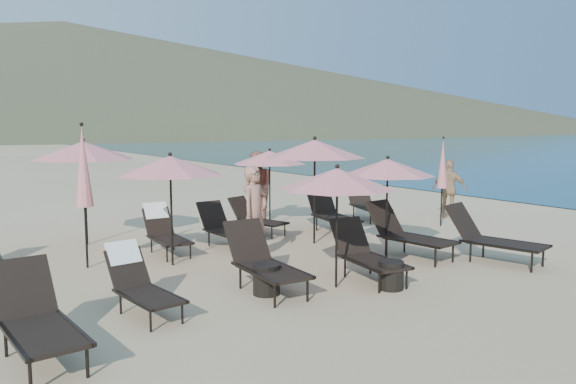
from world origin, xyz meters
TOP-DOWN VIEW (x-y plane):
  - ground at (0.00, 0.00)m, footprint 800.00×800.00m
  - volcanic_headland at (71.37, 302.62)m, footprint 690.00×690.00m
  - lounger_0 at (-5.94, -0.51)m, footprint 0.80×1.82m
  - lounger_1 at (-4.46, 0.36)m, footprint 0.72×1.56m
  - lounger_2 at (-2.44, 0.33)m, footprint 0.76×1.83m
  - lounger_3 at (-0.64, -0.08)m, footprint 0.88×1.76m
  - lounger_4 at (1.14, 0.70)m, footprint 0.93×1.93m
  - lounger_5 at (2.19, -0.50)m, footprint 1.12×1.97m
  - lounger_7 at (-2.77, 3.74)m, footprint 0.64×1.60m
  - lounger_8 at (-1.46, 3.60)m, footprint 0.72×1.65m
  - lounger_9 at (-0.20, 4.40)m, footprint 1.00×1.62m
  - lounger_10 at (1.53, 3.65)m, footprint 0.94×1.85m
  - lounger_11 at (3.51, 4.59)m, footprint 1.12×1.86m
  - umbrella_open_0 at (-3.04, 2.67)m, footprint 1.98×1.98m
  - umbrella_open_1 at (0.35, 2.77)m, footprint 2.22×2.22m
  - umbrella_open_2 at (0.90, 1.05)m, footprint 1.88×1.88m
  - umbrella_open_3 at (-3.91, 5.47)m, footprint 2.19×2.19m
  - umbrella_open_4 at (0.60, 5.06)m, footprint 1.90×1.90m
  - umbrella_open_5 at (-1.38, -0.18)m, footprint 1.87×1.87m
  - umbrella_closed_0 at (4.40, 2.68)m, footprint 0.27×0.27m
  - umbrella_closed_1 at (-4.43, 3.37)m, footprint 0.31×0.31m
  - side_table_0 at (-2.52, 0.12)m, footprint 0.43×0.43m
  - side_table_1 at (-0.71, -0.76)m, footprint 0.40×0.40m
  - beachgoer_a at (-1.50, 2.22)m, footprint 0.80×0.68m
  - beachgoer_b at (0.75, 5.91)m, footprint 0.74×0.95m
  - beachgoer_c at (5.56, 3.41)m, footprint 0.80×1.05m

SIDE VIEW (x-z plane):
  - ground at x=0.00m, z-range 0.00..0.00m
  - side_table_1 at x=-0.71m, z-range 0.00..0.46m
  - side_table_0 at x=-2.52m, z-range 0.00..0.48m
  - lounger_9 at x=-0.20m, z-range -0.03..0.84m
  - lounger_8 at x=-1.46m, z-range -0.03..0.90m
  - lounger_1 at x=-4.46m, z-range -0.02..0.92m
  - lounger_3 at x=-0.64m, z-range -0.03..0.94m
  - lounger_11 at x=3.51m, z-range -0.03..0.97m
  - lounger_7 at x=-2.77m, z-range -0.02..0.96m
  - lounger_10 at x=1.53m, z-range -0.03..0.98m
  - lounger_0 at x=-5.94m, z-range -0.03..0.99m
  - lounger_2 at x=-2.44m, z-range -0.03..1.00m
  - lounger_4 at x=1.14m, z-range -0.03..1.03m
  - lounger_5 at x=2.19m, z-range -0.03..1.03m
  - beachgoer_c at x=5.56m, z-range 0.00..1.66m
  - beachgoer_a at x=-1.50m, z-range 0.00..1.85m
  - beachgoer_b at x=0.75m, z-range 0.00..1.93m
  - umbrella_closed_0 at x=4.40m, z-range 0.46..2.80m
  - umbrella_open_5 at x=-1.38m, z-range 0.77..2.79m
  - umbrella_open_2 at x=0.90m, z-range 0.78..2.80m
  - umbrella_open_4 at x=0.60m, z-range 0.78..2.83m
  - umbrella_closed_1 at x=-4.43m, z-range 0.53..3.21m
  - umbrella_open_0 at x=-3.04m, z-range 0.82..2.95m
  - umbrella_open_3 at x=-3.91m, z-range 0.90..3.26m
  - umbrella_open_1 at x=0.35m, z-range 0.92..3.31m
  - volcanic_headland at x=71.37m, z-range -1.01..53.99m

